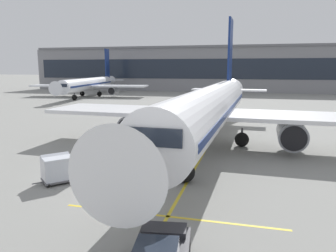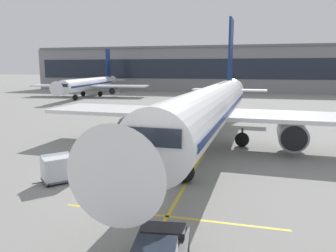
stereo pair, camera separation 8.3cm
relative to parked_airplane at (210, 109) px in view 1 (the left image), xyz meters
The scene contains 13 objects.
ground_plane 14.64m from the parked_airplane, 107.47° to the right, with size 600.00×600.00×0.00m, color gray.
parked_airplane is the anchor object (origin of this frame).
belt_loader 9.41m from the parked_airplane, 117.29° to the right, with size 4.93×4.30×2.98m.
baggage_cart_lead 12.67m from the parked_airplane, 122.73° to the right, with size 2.53×2.55×1.91m.
baggage_cart_second 15.70m from the parked_airplane, 124.44° to the right, with size 2.53×2.55×1.91m.
ground_crew_by_loader 13.34m from the parked_airplane, 120.53° to the right, with size 0.44×0.44×1.74m.
ground_crew_by_carts 12.50m from the parked_airplane, 121.82° to the right, with size 0.55×0.34×1.74m.
safety_cone_engine_keepout 8.27m from the parked_airplane, 169.98° to the right, with size 0.54×0.54×0.61m.
safety_cone_wingtip 7.58m from the parked_airplane, behind, with size 0.59×0.59×0.67m.
apron_guidance_line_lead_in 3.86m from the parked_airplane, 104.23° to the right, with size 0.20×110.00×0.01m.
apron_guidance_line_stop_bar 16.41m from the parked_airplane, 90.09° to the right, with size 12.00×0.20×0.01m.
terminal_building 79.92m from the parked_airplane, 88.01° to the left, with size 147.57×14.51×14.61m.
distant_airplane 62.10m from the parked_airplane, 128.26° to the left, with size 31.69×39.93×13.46m.
Camera 1 is at (8.01, -18.00, 7.70)m, focal length 34.91 mm.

